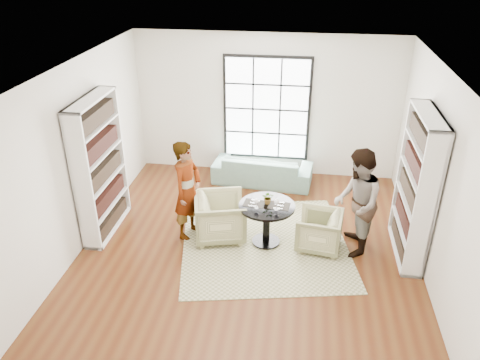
# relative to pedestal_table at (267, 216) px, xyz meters

# --- Properties ---
(ground) EXTENTS (6.00, 6.00, 0.00)m
(ground) POSITION_rel_pedestal_table_xyz_m (-0.27, -0.23, -0.54)
(ground) COLOR #563014
(room_shell) EXTENTS (6.00, 6.01, 6.00)m
(room_shell) POSITION_rel_pedestal_table_xyz_m (-0.27, 0.31, 0.72)
(room_shell) COLOR silver
(room_shell) RESTS_ON ground
(rug) EXTENTS (3.22, 3.22, 0.01)m
(rug) POSITION_rel_pedestal_table_xyz_m (-0.02, -0.03, -0.53)
(rug) COLOR #B9B48B
(rug) RESTS_ON ground
(pedestal_table) EXTENTS (0.93, 0.93, 0.74)m
(pedestal_table) POSITION_rel_pedestal_table_xyz_m (0.00, 0.00, 0.00)
(pedestal_table) COLOR black
(pedestal_table) RESTS_ON ground
(sofa) EXTENTS (2.11, 0.98, 0.60)m
(sofa) POSITION_rel_pedestal_table_xyz_m (-0.28, 2.22, -0.24)
(sofa) COLOR gray
(sofa) RESTS_ON ground
(armchair_left) EXTENTS (1.04, 1.02, 0.78)m
(armchair_left) POSITION_rel_pedestal_table_xyz_m (-0.80, 0.08, -0.15)
(armchair_left) COLOR tan
(armchair_left) RESTS_ON ground
(armchair_right) EXTENTS (0.81, 0.79, 0.65)m
(armchair_right) POSITION_rel_pedestal_table_xyz_m (0.87, -0.01, -0.21)
(armchair_right) COLOR tan
(armchair_right) RESTS_ON ground
(person_left) EXTENTS (0.60, 0.74, 1.74)m
(person_left) POSITION_rel_pedestal_table_xyz_m (-1.35, 0.08, 0.33)
(person_left) COLOR gray
(person_left) RESTS_ON ground
(person_right) EXTENTS (0.69, 0.88, 1.80)m
(person_right) POSITION_rel_pedestal_table_xyz_m (1.42, -0.01, 0.36)
(person_right) COLOR gray
(person_right) RESTS_ON ground
(placemat_left) EXTENTS (0.37, 0.30, 0.01)m
(placemat_left) POSITION_rel_pedestal_table_xyz_m (-0.21, 0.02, 0.21)
(placemat_left) COLOR black
(placemat_left) RESTS_ON pedestal_table
(placemat_right) EXTENTS (0.37, 0.30, 0.01)m
(placemat_right) POSITION_rel_pedestal_table_xyz_m (0.20, 0.00, 0.21)
(placemat_right) COLOR black
(placemat_right) RESTS_ON pedestal_table
(cutlery_left) EXTENTS (0.16, 0.23, 0.01)m
(cutlery_left) POSITION_rel_pedestal_table_xyz_m (-0.21, 0.02, 0.21)
(cutlery_left) COLOR silver
(cutlery_left) RESTS_ON placemat_left
(cutlery_right) EXTENTS (0.16, 0.23, 0.01)m
(cutlery_right) POSITION_rel_pedestal_table_xyz_m (0.20, 0.00, 0.21)
(cutlery_right) COLOR silver
(cutlery_right) RESTS_ON placemat_right
(wine_glass_left) EXTENTS (0.08, 0.08, 0.17)m
(wine_glass_left) POSITION_rel_pedestal_table_xyz_m (-0.16, -0.12, 0.33)
(wine_glass_left) COLOR silver
(wine_glass_left) RESTS_ON pedestal_table
(wine_glass_right) EXTENTS (0.09, 0.09, 0.20)m
(wine_glass_right) POSITION_rel_pedestal_table_xyz_m (0.16, -0.12, 0.34)
(wine_glass_right) COLOR silver
(wine_glass_right) RESTS_ON pedestal_table
(flower_centerpiece) EXTENTS (0.19, 0.17, 0.21)m
(flower_centerpiece) POSITION_rel_pedestal_table_xyz_m (0.01, 0.06, 0.31)
(flower_centerpiece) COLOR gray
(flower_centerpiece) RESTS_ON pedestal_table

